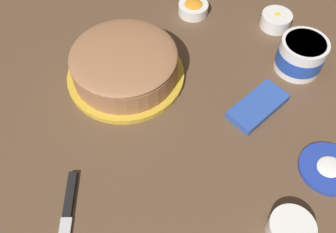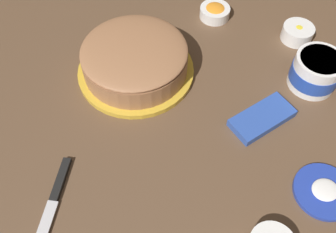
% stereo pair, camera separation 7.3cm
% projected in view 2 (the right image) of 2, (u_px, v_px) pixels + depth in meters
% --- Properties ---
extents(ground_plane, '(1.54, 1.54, 0.00)m').
position_uv_depth(ground_plane, '(188.00, 159.00, 0.79)').
color(ground_plane, brown).
extents(frosted_cake, '(0.29, 0.29, 0.09)m').
position_uv_depth(frosted_cake, '(135.00, 61.00, 0.90)').
color(frosted_cake, gold).
rests_on(frosted_cake, ground_plane).
extents(frosting_tub, '(0.12, 0.12, 0.09)m').
position_uv_depth(frosting_tub, '(316.00, 71.00, 0.88)').
color(frosting_tub, white).
rests_on(frosting_tub, ground_plane).
extents(frosting_tub_lid, '(0.12, 0.12, 0.02)m').
position_uv_depth(frosting_tub_lid, '(324.00, 191.00, 0.74)').
color(frosting_tub_lid, '#233DAD').
rests_on(frosting_tub_lid, ground_plane).
extents(spreading_knife, '(0.13, 0.22, 0.01)m').
position_uv_depth(spreading_knife, '(53.00, 201.00, 0.73)').
color(spreading_knife, silver).
rests_on(spreading_knife, ground_plane).
extents(sprinkle_bowl_orange, '(0.09, 0.09, 0.04)m').
position_uv_depth(sprinkle_bowl_orange, '(215.00, 12.00, 1.04)').
color(sprinkle_bowl_orange, white).
rests_on(sprinkle_bowl_orange, ground_plane).
extents(sprinkle_bowl_yellow, '(0.08, 0.08, 0.04)m').
position_uv_depth(sprinkle_bowl_yellow, '(298.00, 32.00, 0.99)').
color(sprinkle_bowl_yellow, white).
rests_on(sprinkle_bowl_yellow, ground_plane).
extents(candy_box_lower, '(0.16, 0.10, 0.02)m').
position_uv_depth(candy_box_lower, '(262.00, 118.00, 0.84)').
color(candy_box_lower, '#2D51B2').
rests_on(candy_box_lower, ground_plane).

